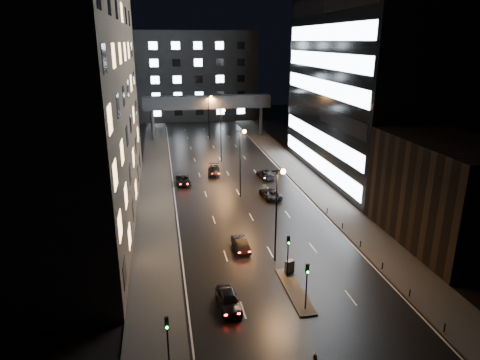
% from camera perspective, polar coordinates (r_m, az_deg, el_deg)
% --- Properties ---
extents(ground, '(160.00, 160.00, 0.00)m').
position_cam_1_polar(ground, '(75.43, -1.65, 0.90)').
color(ground, black).
rests_on(ground, ground).
extents(sidewalk_left, '(5.00, 110.00, 0.15)m').
position_cam_1_polar(sidewalk_left, '(69.84, -11.17, -0.81)').
color(sidewalk_left, '#383533').
rests_on(sidewalk_left, ground).
extents(sidewalk_right, '(5.00, 110.00, 0.15)m').
position_cam_1_polar(sidewalk_right, '(73.71, 8.61, 0.34)').
color(sidewalk_right, '#383533').
rests_on(sidewalk_right, ground).
extents(building_left, '(15.00, 48.00, 40.00)m').
position_cam_1_polar(building_left, '(56.41, -22.99, 14.39)').
color(building_left, '#2D2319').
rests_on(building_left, ground).
extents(building_right_low, '(10.00, 18.00, 12.00)m').
position_cam_1_polar(building_right_low, '(53.38, 25.76, -1.55)').
color(building_right_low, black).
rests_on(building_right_low, ground).
extents(building_right_glass, '(20.00, 36.00, 45.00)m').
position_cam_1_polar(building_right_glass, '(76.28, 18.54, 17.37)').
color(building_right_glass, black).
rests_on(building_right_glass, ground).
extents(building_far, '(34.00, 14.00, 25.00)m').
position_cam_1_polar(building_far, '(130.04, -5.83, 13.69)').
color(building_far, '#333335').
rests_on(building_far, ground).
extents(skybridge, '(30.00, 3.00, 10.00)m').
position_cam_1_polar(skybridge, '(102.76, -4.36, 10.24)').
color(skybridge, '#333335').
rests_on(skybridge, ground).
extents(median_island, '(1.60, 8.00, 0.15)m').
position_cam_1_polar(median_island, '(41.55, 7.30, -14.41)').
color(median_island, '#383533').
rests_on(median_island, ground).
extents(traffic_signal_near, '(0.28, 0.34, 4.40)m').
position_cam_1_polar(traffic_signal_near, '(42.11, 6.43, -9.17)').
color(traffic_signal_near, black).
rests_on(traffic_signal_near, median_island).
extents(traffic_signal_far, '(0.28, 0.34, 4.40)m').
position_cam_1_polar(traffic_signal_far, '(37.56, 8.90, -12.91)').
color(traffic_signal_far, black).
rests_on(traffic_signal_far, median_island).
extents(traffic_signal_corner, '(0.28, 0.34, 4.40)m').
position_cam_1_polar(traffic_signal_corner, '(31.77, -9.65, -19.74)').
color(traffic_signal_corner, black).
rests_on(traffic_signal_corner, ground).
extents(bollard_row, '(0.12, 25.12, 0.90)m').
position_cam_1_polar(bollard_row, '(48.50, 17.04, -9.54)').
color(bollard_row, black).
rests_on(bollard_row, ground).
extents(streetlight_near, '(1.45, 0.50, 10.15)m').
position_cam_1_polar(streetlight_near, '(43.74, 5.09, -3.16)').
color(streetlight_near, black).
rests_on(streetlight_near, ground).
extents(streetlight_mid_a, '(1.45, 0.50, 10.15)m').
position_cam_1_polar(streetlight_mid_a, '(62.30, 0.18, 3.41)').
color(streetlight_mid_a, black).
rests_on(streetlight_mid_a, ground).
extents(streetlight_mid_b, '(1.45, 0.50, 10.15)m').
position_cam_1_polar(streetlight_mid_b, '(81.54, -2.46, 6.91)').
color(streetlight_mid_b, black).
rests_on(streetlight_mid_b, ground).
extents(streetlight_far, '(1.45, 0.50, 10.15)m').
position_cam_1_polar(streetlight_far, '(101.08, -4.11, 9.06)').
color(streetlight_far, black).
rests_on(streetlight_far, ground).
extents(car_away_a, '(2.08, 4.52, 1.50)m').
position_cam_1_polar(car_away_a, '(38.79, -1.56, -15.66)').
color(car_away_a, black).
rests_on(car_away_a, ground).
extents(car_away_b, '(1.69, 4.08, 1.31)m').
position_cam_1_polar(car_away_b, '(48.27, 0.11, -8.55)').
color(car_away_b, black).
rests_on(car_away_b, ground).
extents(car_away_c, '(2.43, 4.81, 1.30)m').
position_cam_1_polar(car_away_c, '(70.07, -7.57, -0.06)').
color(car_away_c, black).
rests_on(car_away_c, ground).
extents(car_away_d, '(2.64, 5.18, 1.44)m').
position_cam_1_polar(car_away_d, '(74.75, -3.50, 1.29)').
color(car_away_d, black).
rests_on(car_away_d, ground).
extents(car_toward_a, '(2.78, 5.16, 1.38)m').
position_cam_1_polar(car_toward_a, '(63.65, 4.03, -1.79)').
color(car_toward_a, black).
rests_on(car_toward_a, ground).
extents(car_toward_b, '(2.52, 5.16, 1.44)m').
position_cam_1_polar(car_toward_b, '(72.64, 3.41, 0.79)').
color(car_toward_b, black).
rests_on(car_toward_b, ground).
extents(utility_cabinet, '(1.00, 0.81, 1.36)m').
position_cam_1_polar(utility_cabinet, '(43.77, 6.61, -11.41)').
color(utility_cabinet, '#535356').
rests_on(utility_cabinet, median_island).
extents(cone_a, '(0.40, 0.40, 0.51)m').
position_cam_1_polar(cone_a, '(34.49, 10.02, -21.97)').
color(cone_a, '#DD630B').
rests_on(cone_a, ground).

